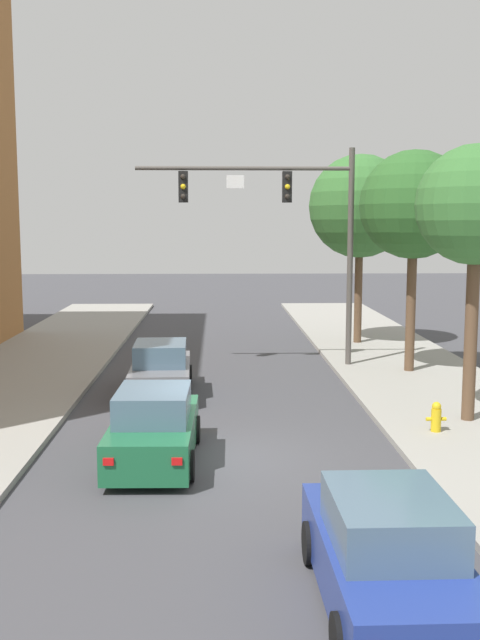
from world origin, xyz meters
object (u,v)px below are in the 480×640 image
street_tree_second (414,206)px  street_tree_third (360,207)px  car_following_green (154,429)px  car_third_blue (387,557)px  car_lead_grey (161,371)px  street_tree_nearest (476,207)px  fire_hydrant (436,417)px  traffic_signal_mast (289,215)px

street_tree_second → street_tree_third: size_ratio=0.95×
car_following_green → car_third_blue: same height
car_following_green → street_tree_second: bearing=48.6°
car_lead_grey → street_tree_nearest: street_tree_nearest is taller
car_third_blue → fire_hydrant: car_third_blue is taller
street_tree_third → car_third_blue: bearing=-99.8°
fire_hydrant → street_tree_nearest: street_tree_nearest is taller
car_third_blue → street_tree_second: (4.27, 15.13, 4.95)m
traffic_signal_mast → fire_hydrant: bearing=-72.2°
traffic_signal_mast → street_tree_second: traffic_signal_mast is taller
car_third_blue → fire_hydrant: size_ratio=5.91×
street_tree_nearest → street_tree_third: bearing=92.1°
car_following_green → fire_hydrant: bearing=13.4°
car_following_green → street_tree_nearest: (7.69, 2.61, 4.76)m
car_following_green → street_tree_nearest: bearing=18.7°
car_third_blue → street_tree_nearest: 10.84m
traffic_signal_mast → street_tree_third: (3.41, 4.84, 0.39)m
car_following_green → street_tree_third: street_tree_third is taller
car_lead_grey → car_third_blue: size_ratio=1.01×
street_tree_second → car_following_green: bearing=-131.4°
car_lead_grey → street_tree_third: size_ratio=0.55×
fire_hydrant → car_lead_grey: bearing=145.9°
street_tree_third → street_tree_nearest: bearing=-87.9°
car_lead_grey → street_tree_nearest: 10.00m
fire_hydrant → street_tree_third: 14.38m
car_third_blue → street_tree_nearest: bearing=65.0°
car_lead_grey → car_following_green: same height
traffic_signal_mast → car_lead_grey: bearing=-137.1°
car_following_green → street_tree_third: bearing=64.1°
street_tree_nearest → street_tree_second: bearing=88.6°
fire_hydrant → street_tree_second: size_ratio=0.10×
fire_hydrant → street_tree_nearest: bearing=42.8°
traffic_signal_mast → street_tree_third: bearing=54.8°
traffic_signal_mast → street_tree_nearest: (3.86, -7.49, 0.10)m
street_tree_nearest → street_tree_second: size_ratio=0.93×
car_lead_grey → street_tree_second: bearing=18.2°
car_third_blue → fire_hydrant: (3.00, 7.79, -0.22)m
traffic_signal_mast → car_lead_grey: size_ratio=1.75×
street_tree_nearest → street_tree_second: (0.15, 6.30, 0.19)m
traffic_signal_mast → car_following_green: 11.76m
car_lead_grey → car_following_green: size_ratio=1.00×
car_following_green → street_tree_third: (7.24, 14.94, 5.05)m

